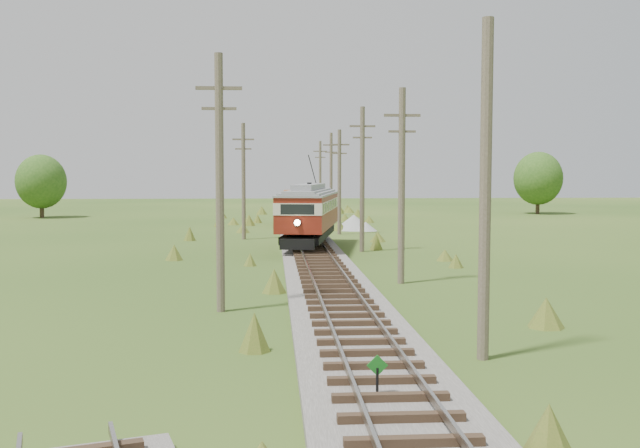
{
  "coord_description": "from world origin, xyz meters",
  "views": [
    {
      "loc": [
        -2.37,
        -13.0,
        4.83
      ],
      "look_at": [
        0.0,
        22.45,
        2.35
      ],
      "focal_mm": 40.0,
      "sensor_mm": 36.0,
      "label": 1
    }
  ],
  "objects": [
    {
      "name": "utility_pole_r_5",
      "position": [
        3.4,
        57.0,
        4.58
      ],
      "size": [
        1.6,
        0.3,
        8.9
      ],
      "color": "brown",
      "rests_on": "ground"
    },
    {
      "name": "tree_mid_a",
      "position": [
        -28.0,
        68.0,
        4.02
      ],
      "size": [
        5.46,
        5.46,
        7.03
      ],
      "color": "#38281C",
      "rests_on": "ground"
    },
    {
      "name": "gravel_pile",
      "position": [
        4.81,
        48.21,
        0.62
      ],
      "size": [
        3.66,
        3.88,
        1.33
      ],
      "color": "gray",
      "rests_on": "ground"
    },
    {
      "name": "utility_pole_l_a",
      "position": [
        -4.2,
        12.0,
        4.63
      ],
      "size": [
        1.6,
        0.3,
        9.0
      ],
      "color": "brown",
      "rests_on": "ground"
    },
    {
      "name": "utility_pole_r_4",
      "position": [
        3.0,
        44.0,
        4.32
      ],
      "size": [
        1.6,
        0.3,
        8.4
      ],
      "color": "brown",
      "rests_on": "ground"
    },
    {
      "name": "utility_pole_r_3",
      "position": [
        3.2,
        31.0,
        4.63
      ],
      "size": [
        1.6,
        0.3,
        9.0
      ],
      "color": "brown",
      "rests_on": "ground"
    },
    {
      "name": "utility_pole_r_6",
      "position": [
        3.2,
        70.0,
        4.47
      ],
      "size": [
        1.6,
        0.3,
        8.7
      ],
      "color": "brown",
      "rests_on": "ground"
    },
    {
      "name": "railbed_main",
      "position": [
        0.0,
        34.0,
        0.19
      ],
      "size": [
        3.6,
        96.0,
        0.57
      ],
      "color": "#605B54",
      "rests_on": "ground"
    },
    {
      "name": "streetcar",
      "position": [
        -0.0,
        32.67,
        2.58
      ],
      "size": [
        4.73,
        12.18,
        5.51
      ],
      "rotation": [
        0.0,
        0.0,
        -0.17
      ],
      "color": "black",
      "rests_on": "ground"
    },
    {
      "name": "gondola",
      "position": [
        0.0,
        54.66,
        2.02
      ],
      "size": [
        2.83,
        8.2,
        2.7
      ],
      "rotation": [
        0.0,
        0.0,
        -0.02
      ],
      "color": "black",
      "rests_on": "ground"
    },
    {
      "name": "switch_marker",
      "position": [
        -0.2,
        1.5,
        0.63
      ],
      "size": [
        0.45,
        0.06,
        1.08
      ],
      "color": "black",
      "rests_on": "ground"
    },
    {
      "name": "ground",
      "position": [
        0.0,
        0.0,
        0.0
      ],
      "size": [
        260.0,
        260.0,
        0.0
      ],
      "primitive_type": "plane",
      "color": "#234815",
      "rests_on": "ground"
    },
    {
      "name": "tree_mid_b",
      "position": [
        30.0,
        72.0,
        4.33
      ],
      "size": [
        5.88,
        5.88,
        7.57
      ],
      "color": "#38281C",
      "rests_on": "ground"
    },
    {
      "name": "utility_pole_r_1",
      "position": [
        3.1,
        5.0,
        4.4
      ],
      "size": [
        0.3,
        0.3,
        8.8
      ],
      "color": "brown",
      "rests_on": "ground"
    },
    {
      "name": "utility_pole_r_2",
      "position": [
        3.3,
        18.0,
        4.42
      ],
      "size": [
        1.6,
        0.3,
        8.6
      ],
      "color": "brown",
      "rests_on": "ground"
    },
    {
      "name": "utility_pole_l_b",
      "position": [
        -4.5,
        40.0,
        4.42
      ],
      "size": [
        1.6,
        0.3,
        8.6
      ],
      "color": "brown",
      "rests_on": "ground"
    }
  ]
}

